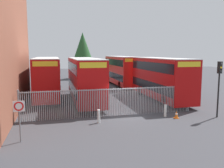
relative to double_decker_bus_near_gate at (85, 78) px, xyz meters
The scene contains 12 objects.
ground_plane 3.99m from the double_decker_bus_near_gate, 41.67° to the left, with size 100.00×100.00×0.00m, color #3D3D42.
palisade_fence 6.16m from the double_decker_bus_near_gate, 77.71° to the right, with size 13.74×0.14×2.35m.
double_decker_bus_near_gate is the anchor object (origin of this frame).
double_decker_bus_behind_fence_left 7.99m from the double_decker_bus_near_gate, ahead, with size 2.54×10.81×4.42m.
double_decker_bus_behind_fence_right 13.10m from the double_decker_bus_near_gate, 57.52° to the left, with size 2.54×10.81×4.42m.
double_decker_bus_far_back 4.89m from the double_decker_bus_near_gate, 139.03° to the left, with size 2.54×10.81×4.42m.
bollard_near_left 7.74m from the double_decker_bus_near_gate, 90.01° to the right, with size 0.20×0.20×0.95m, color silver.
bollard_center_front 9.10m from the double_decker_bus_near_gate, 52.94° to the right, with size 0.20×0.20×0.95m, color silver.
traffic_cone_by_gate 10.00m from the double_decker_bus_near_gate, 52.51° to the right, with size 0.34×0.34×0.59m.
speed_limit_sign_post 11.23m from the double_decker_bus_near_gate, 116.07° to the right, with size 0.60×0.14×2.40m.
traffic_light_kerbside 12.34m from the double_decker_bus_near_gate, 41.94° to the right, with size 0.28×0.33×4.30m.
tree_tall_back 22.74m from the double_decker_bus_near_gate, 83.28° to the left, with size 4.90×4.90×8.81m.
Camera 1 is at (-5.42, -17.71, 4.94)m, focal length 38.07 mm.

